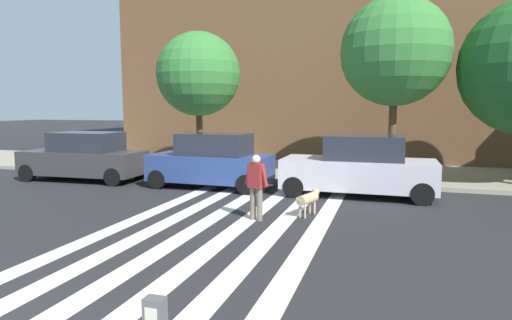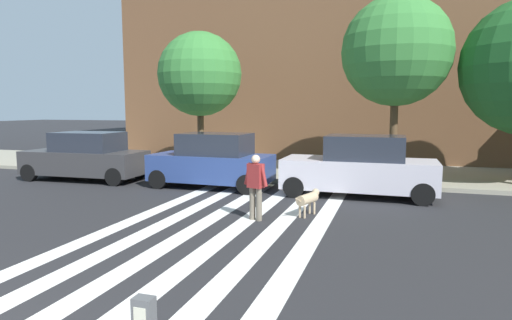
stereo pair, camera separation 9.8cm
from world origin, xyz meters
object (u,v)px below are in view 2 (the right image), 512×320
parked_car_behind_first (212,161)px  dog_on_leash (308,199)px  parked_car_near_curb (86,157)px  pedestrian_dog_walker (256,183)px  street_tree_nearest (200,75)px  street_tree_middle (396,52)px  parked_car_third_in_line (360,168)px

parked_car_behind_first → dog_on_leash: bearing=-36.8°
parked_car_near_curb → parked_car_behind_first: size_ratio=1.11×
pedestrian_dog_walker → dog_on_leash: size_ratio=1.46×
parked_car_near_curb → parked_car_behind_first: parked_car_behind_first is taller
street_tree_nearest → street_tree_middle: size_ratio=0.88×
parked_car_behind_first → street_tree_nearest: (-1.89, 3.15, 3.28)m
parked_car_behind_first → street_tree_middle: 7.75m
parked_car_third_in_line → dog_on_leash: (-1.08, -2.99, -0.47)m
street_tree_middle → parked_car_third_in_line: bearing=-108.3°
parked_car_third_in_line → dog_on_leash: parked_car_third_in_line is taller
dog_on_leash → street_tree_nearest: bearing=133.8°
parked_car_behind_first → street_tree_nearest: size_ratio=0.73×
parked_car_third_in_line → street_tree_middle: 4.97m
parked_car_near_curb → parked_car_third_in_line: 10.39m
parked_car_near_curb → street_tree_nearest: bearing=42.5°
parked_car_near_curb → street_tree_middle: (11.35, 2.92, 3.93)m
parked_car_near_curb → street_tree_nearest: (3.44, 3.15, 3.31)m
dog_on_leash → parked_car_near_curb: bearing=162.2°
pedestrian_dog_walker → dog_on_leash: pedestrian_dog_walker is taller
parked_car_near_curb → dog_on_leash: bearing=-17.8°
pedestrian_dog_walker → street_tree_middle: bearing=64.7°
parked_car_near_curb → parked_car_behind_first: bearing=-0.0°
pedestrian_dog_walker → street_tree_nearest: bearing=124.0°
parked_car_behind_first → parked_car_third_in_line: (5.06, 0.00, -0.01)m
street_tree_middle → pedestrian_dog_walker: (-3.20, -6.78, -3.89)m
parked_car_near_curb → street_tree_nearest: street_tree_nearest is taller
street_tree_nearest → dog_on_leash: bearing=-46.2°
street_tree_nearest → dog_on_leash: size_ratio=5.20×
parked_car_behind_first → parked_car_near_curb: bearing=180.0°
parked_car_third_in_line → dog_on_leash: 3.21m
parked_car_near_curb → pedestrian_dog_walker: (8.15, -3.86, 0.03)m
parked_car_third_in_line → pedestrian_dog_walker: parked_car_third_in_line is taller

